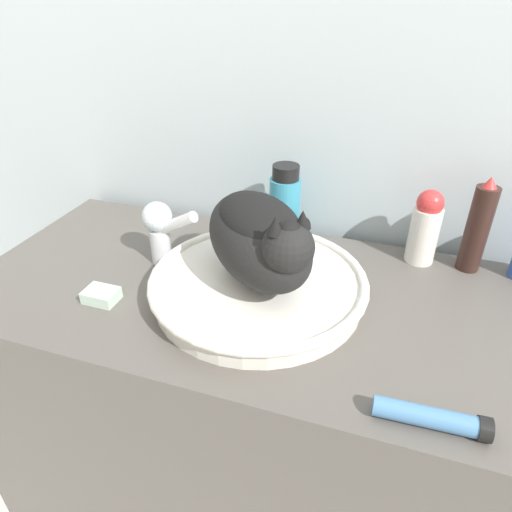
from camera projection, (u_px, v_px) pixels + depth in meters
The scene contains 10 objects.
wall_back at pixel (301, 73), 1.00m from camera, with size 8.00×0.05×2.40m.
vanity_counter at pixel (254, 427), 1.14m from camera, with size 1.17×0.55×0.84m.
sink_basin at pixel (258, 284), 0.89m from camera, with size 0.43×0.43×0.05m.
cat at pixel (261, 236), 0.83m from camera, with size 0.31×0.38×0.18m.
faucet at pixel (161, 227), 0.97m from camera, with size 0.14×0.07×0.15m.
lotion_bottle_white at pixel (425, 227), 0.97m from camera, with size 0.06×0.06×0.17m.
hairspray_can_black at pixel (478, 228), 0.94m from camera, with size 0.05×0.05×0.21m.
mouthwash_bottle at pixel (284, 205), 1.06m from camera, with size 0.07×0.07×0.18m.
cream_tube at pixel (432, 418), 0.63m from camera, with size 0.16×0.04×0.03m.
soap_bar at pixel (101, 295), 0.88m from camera, with size 0.06×0.05×0.02m.
Camera 1 is at (0.24, -0.43, 1.38)m, focal length 32.00 mm.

